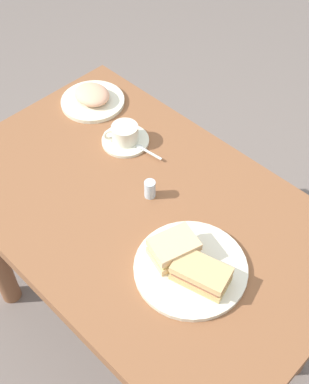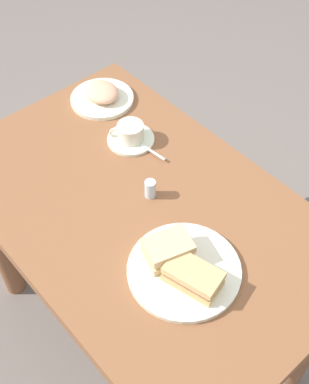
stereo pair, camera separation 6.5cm
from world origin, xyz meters
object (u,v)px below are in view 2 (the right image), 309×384
object	(u,v)px
dining_table	(142,235)
coffee_saucer	(131,139)
coffee_cup	(130,131)
sandwich_plate	(184,270)
side_plate	(102,99)
salt_shaker	(150,189)
sandwich_back	(168,250)
sandwich_front	(193,276)
spoon	(149,149)

from	to	relation	value
dining_table	coffee_saucer	world-z (taller)	coffee_saucer
coffee_saucer	coffee_cup	size ratio (longest dim) A/B	1.52
sandwich_plate	side_plate	world-z (taller)	same
salt_shaker	sandwich_back	bearing A→B (deg)	-29.04
sandwich_front	sandwich_back	xyz separation A→B (m)	(-0.10, 0.00, 0.00)
spoon	dining_table	bearing A→B (deg)	-46.90
sandwich_front	sandwich_back	distance (m)	0.10
sandwich_plate	sandwich_back	world-z (taller)	sandwich_back
sandwich_front	sandwich_plate	bearing A→B (deg)	165.43
sandwich_front	side_plate	size ratio (longest dim) A/B	0.71
coffee_saucer	sandwich_back	bearing A→B (deg)	-27.34
dining_table	coffee_saucer	distance (m)	0.30
sandwich_plate	salt_shaker	size ratio (longest dim) A/B	5.12
salt_shaker	sandwich_front	bearing A→B (deg)	-21.22
coffee_saucer	side_plate	size ratio (longest dim) A/B	0.69
coffee_cup	side_plate	xyz separation A→B (m)	(-0.22, 0.05, -0.03)
sandwich_back	side_plate	bearing A→B (deg)	157.21
coffee_cup	salt_shaker	world-z (taller)	coffee_cup
sandwich_back	coffee_saucer	world-z (taller)	sandwich_back
dining_table	sandwich_plate	size ratio (longest dim) A/B	4.01
sandwich_plate	sandwich_front	size ratio (longest dim) A/B	1.89
sandwich_front	side_plate	world-z (taller)	sandwich_front
coffee_cup	salt_shaker	bearing A→B (deg)	-25.38
sandwich_front	spoon	bearing A→B (deg)	152.29
sandwich_plate	spoon	bearing A→B (deg)	151.03
coffee_cup	spoon	xyz separation A→B (m)	(0.08, 0.01, -0.03)
spoon	sandwich_back	bearing A→B (deg)	-33.55
sandwich_front	coffee_cup	xyz separation A→B (m)	(-0.50, 0.21, -0.00)
sandwich_back	salt_shaker	xyz separation A→B (m)	(-0.19, 0.11, -0.02)
sandwich_front	spoon	distance (m)	0.48
coffee_saucer	coffee_cup	distance (m)	0.03
sandwich_plate	coffee_cup	world-z (taller)	coffee_cup
sandwich_front	coffee_cup	size ratio (longest dim) A/B	1.56
sandwich_front	coffee_cup	distance (m)	0.54
sandwich_plate	side_plate	bearing A→B (deg)	159.30
sandwich_back	sandwich_plate	bearing A→B (deg)	6.00
coffee_cup	spoon	size ratio (longest dim) A/B	0.99
sandwich_plate	spoon	world-z (taller)	spoon
coffee_saucer	salt_shaker	world-z (taller)	salt_shaker
spoon	side_plate	size ratio (longest dim) A/B	0.46
sandwich_back	spoon	world-z (taller)	sandwich_back
sandwich_back	sandwich_front	bearing A→B (deg)	-2.96
dining_table	coffee_cup	distance (m)	0.32
side_plate	salt_shaker	world-z (taller)	salt_shaker
dining_table	sandwich_front	xyz separation A→B (m)	(0.28, -0.07, 0.18)
spoon	salt_shaker	world-z (taller)	salt_shaker
sandwich_back	spoon	size ratio (longest dim) A/B	1.35
sandwich_back	side_plate	xyz separation A→B (m)	(-0.62, 0.26, -0.04)
spoon	salt_shaker	bearing A→B (deg)	-39.26
sandwich_back	spoon	xyz separation A→B (m)	(-0.33, 0.22, -0.03)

